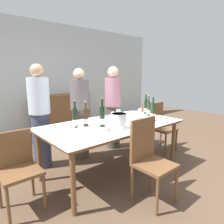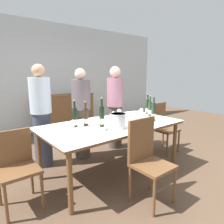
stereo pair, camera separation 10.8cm
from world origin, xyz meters
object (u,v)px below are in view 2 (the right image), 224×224
(wine_bottle_1, at_px, (147,107))
(wine_glass_5, at_px, (142,110))
(wine_bottle_0, at_px, (153,113))
(chair_right_end, at_px, (162,124))
(ice_bucket, at_px, (118,121))
(chair_near_front, at_px, (147,155))
(person_guest_right, at_px, (115,108))
(wine_bottle_3, at_px, (86,117))
(chair_left_end, at_px, (16,163))
(wine_bottle_2, at_px, (102,117))
(wine_glass_1, at_px, (119,112))
(dining_table, at_px, (112,128))
(wine_bottle_4, at_px, (75,118))
(wine_bottle_5, at_px, (150,109))
(sideboard_cabinet, at_px, (66,112))
(wine_glass_3, at_px, (140,112))
(wine_glass_4, at_px, (105,130))
(person_guest_left, at_px, (81,114))
(wine_glass_2, at_px, (73,123))
(person_host, at_px, (41,116))
(wine_glass_0, at_px, (114,114))

(wine_bottle_1, distance_m, wine_glass_5, 0.16)
(wine_bottle_0, xyz_separation_m, chair_right_end, (0.74, 0.37, -0.38))
(ice_bucket, relative_size, wine_glass_5, 1.67)
(chair_near_front, bearing_deg, person_guest_right, 62.53)
(wine_bottle_3, distance_m, chair_left_end, 1.06)
(wine_bottle_2, distance_m, chair_right_end, 1.60)
(wine_bottle_0, height_order, wine_glass_1, wine_bottle_0)
(dining_table, distance_m, wine_bottle_4, 0.58)
(wine_bottle_4, bearing_deg, wine_bottle_5, -6.85)
(sideboard_cabinet, distance_m, wine_bottle_4, 2.69)
(wine_bottle_5, xyz_separation_m, wine_glass_3, (-0.30, -0.05, -0.02))
(dining_table, distance_m, wine_glass_4, 0.67)
(wine_bottle_1, height_order, person_guest_left, person_guest_left)
(wine_glass_2, relative_size, chair_left_end, 0.17)
(wine_glass_4, height_order, chair_left_end, wine_glass_4)
(sideboard_cabinet, relative_size, chair_near_front, 1.56)
(dining_table, bearing_deg, chair_left_end, 176.53)
(sideboard_cabinet, bearing_deg, wine_bottle_5, -82.23)
(dining_table, distance_m, wine_bottle_0, 0.70)
(wine_glass_3, relative_size, person_host, 0.09)
(wine_bottle_0, xyz_separation_m, chair_near_front, (-0.71, -0.50, -0.35))
(sideboard_cabinet, bearing_deg, wine_glass_4, -107.63)
(wine_glass_3, height_order, chair_left_end, wine_glass_3)
(ice_bucket, bearing_deg, wine_glass_5, 23.86)
(person_guest_left, bearing_deg, dining_table, -86.07)
(wine_bottle_0, xyz_separation_m, wine_glass_5, (0.19, 0.43, -0.05))
(sideboard_cabinet, relative_size, person_host, 0.93)
(wine_glass_0, bearing_deg, chair_left_end, -177.19)
(wine_bottle_4, xyz_separation_m, person_guest_right, (1.25, 0.62, -0.08))
(ice_bucket, bearing_deg, wine_bottle_5, 15.30)
(dining_table, height_order, wine_glass_1, wine_glass_1)
(wine_bottle_1, xyz_separation_m, wine_bottle_3, (-1.32, 0.01, -0.01))
(person_host, bearing_deg, wine_glass_2, -83.65)
(chair_right_end, bearing_deg, wine_bottle_2, -175.47)
(wine_bottle_1, relative_size, wine_glass_1, 2.47)
(wine_glass_4, relative_size, person_host, 0.08)
(person_host, height_order, person_guest_left, person_host)
(person_guest_left, bearing_deg, wine_glass_0, -71.92)
(dining_table, bearing_deg, wine_bottle_1, 8.80)
(wine_bottle_4, bearing_deg, wine_glass_5, -1.58)
(chair_near_front, bearing_deg, wine_bottle_1, 41.49)
(dining_table, height_order, chair_left_end, chair_left_end)
(person_host, bearing_deg, chair_left_end, -126.41)
(ice_bucket, height_order, wine_bottle_3, wine_bottle_3)
(wine_bottle_1, relative_size, wine_glass_5, 2.86)
(wine_glass_0, bearing_deg, person_guest_right, 48.53)
(wine_glass_1, relative_size, wine_glass_4, 1.13)
(dining_table, distance_m, wine_bottle_1, 0.99)
(person_host, bearing_deg, wine_glass_0, -40.14)
(wine_glass_1, distance_m, person_guest_left, 0.70)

